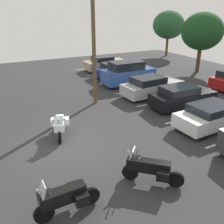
{
  "coord_description": "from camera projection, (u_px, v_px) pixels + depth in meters",
  "views": [
    {
      "loc": [
        10.12,
        -2.73,
        6.12
      ],
      "look_at": [
        -0.9,
        2.93,
        0.9
      ],
      "focal_mm": 39.81,
      "sensor_mm": 36.0,
      "label": 1
    }
  ],
  "objects": [
    {
      "name": "car_tan",
      "position": [
        105.0,
        63.0,
        26.02
      ],
      "size": [
        1.98,
        4.24,
        1.47
      ],
      "color": "tan",
      "rests_on": "ground"
    },
    {
      "name": "utility_pole",
      "position": [
        94.0,
        40.0,
        15.67
      ],
      "size": [
        0.91,
        1.66,
        8.08
      ],
      "color": "brown",
      "rests_on": "ground"
    },
    {
      "name": "motorcycle_third",
      "position": [
        150.0,
        168.0,
        9.18
      ],
      "size": [
        1.65,
        1.79,
        1.38
      ],
      "color": "black",
      "rests_on": "ground"
    },
    {
      "name": "car_white",
      "position": [
        212.0,
        116.0,
        13.52
      ],
      "size": [
        1.98,
        4.36,
        1.37
      ],
      "color": "white",
      "rests_on": "ground"
    },
    {
      "name": "parking_stripes",
      "position": [
        179.0,
        108.0,
        16.37
      ],
      "size": [
        27.09,
        4.71,
        0.01
      ],
      "color": "silver",
      "rests_on": "ground"
    },
    {
      "name": "motorcycle_touring",
      "position": [
        60.0,
        125.0,
        12.56
      ],
      "size": [
        2.09,
        1.11,
        1.36
      ],
      "color": "black",
      "rests_on": "ground"
    },
    {
      "name": "tree_center",
      "position": [
        202.0,
        32.0,
        24.14
      ],
      "size": [
        4.01,
        4.01,
        5.77
      ],
      "color": "#4C3823",
      "rests_on": "ground"
    },
    {
      "name": "motorcycle_second",
      "position": [
        65.0,
        197.0,
        7.74
      ],
      "size": [
        0.93,
        2.2,
        1.4
      ],
      "color": "black",
      "rests_on": "ground"
    },
    {
      "name": "tree_far_right",
      "position": [
        169.0,
        25.0,
        32.8
      ],
      "size": [
        4.15,
        4.15,
        5.81
      ],
      "color": "#4C3823",
      "rests_on": "ground"
    },
    {
      "name": "car_silver",
      "position": [
        152.0,
        86.0,
        18.45
      ],
      "size": [
        2.13,
        4.84,
        1.49
      ],
      "color": "#B7B7BC",
      "rests_on": "ground"
    },
    {
      "name": "car_blue",
      "position": [
        128.0,
        73.0,
        20.99
      ],
      "size": [
        1.9,
        4.45,
        2.01
      ],
      "color": "#2D519E",
      "rests_on": "ground"
    },
    {
      "name": "ground",
      "position": [
        66.0,
        148.0,
        11.84
      ],
      "size": [
        44.0,
        44.0,
        0.1
      ],
      "primitive_type": "cube",
      "color": "#2D2D30"
    },
    {
      "name": "car_black",
      "position": [
        182.0,
        97.0,
        16.27
      ],
      "size": [
        1.92,
        4.39,
        1.46
      ],
      "color": "black",
      "rests_on": "ground"
    },
    {
      "name": "car_navy",
      "position": [
        116.0,
        70.0,
        23.44
      ],
      "size": [
        2.06,
        4.28,
        1.37
      ],
      "color": "navy",
      "rests_on": "ground"
    }
  ]
}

